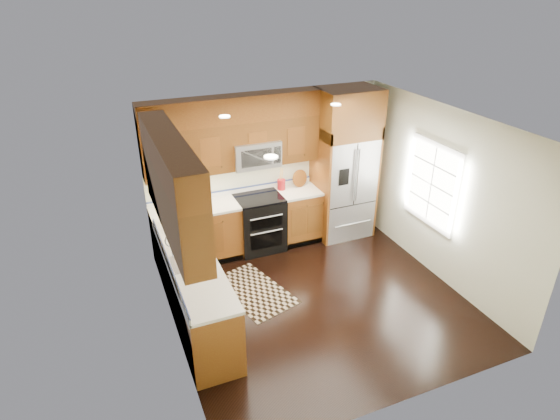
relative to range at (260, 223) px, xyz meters
name	(u,v)px	position (x,y,z in m)	size (l,w,h in m)	color
ground	(316,299)	(0.25, -1.67, -0.47)	(4.00, 4.00, 0.00)	black
wall_back	(266,168)	(0.25, 0.33, 0.83)	(4.00, 0.02, 2.60)	silver
wall_left	(168,250)	(-1.75, -1.67, 0.83)	(0.02, 4.00, 2.60)	silver
wall_right	(441,195)	(2.25, -1.67, 0.83)	(0.02, 4.00, 2.60)	silver
window	(432,184)	(2.23, -1.47, 0.93)	(0.04, 1.10, 1.30)	white
base_cabinets	(215,259)	(-0.98, -0.77, -0.02)	(2.85, 3.00, 0.90)	brown
countertop	(221,226)	(-0.84, -0.65, 0.45)	(2.86, 3.01, 0.04)	white
upper_cabinets	(210,153)	(-0.90, -0.58, 1.56)	(2.85, 3.00, 1.15)	brown
range	(260,223)	(0.00, 0.00, 0.00)	(0.76, 0.67, 0.95)	black
microwave	(255,153)	(0.00, 0.13, 1.19)	(0.76, 0.40, 0.42)	#B2B2B7
refrigerator	(345,165)	(1.55, -0.04, 0.83)	(0.98, 0.75, 2.60)	#B2B2B7
sink_faucet	(188,258)	(-1.48, -1.44, 0.52)	(0.54, 0.44, 0.37)	#B2B2B7
rug	(253,291)	(-0.54, -1.15, -0.46)	(0.78, 1.30, 0.01)	black
knife_block	(196,200)	(-1.04, 0.03, 0.60)	(0.11, 0.16, 0.31)	tan
utensil_crock	(281,182)	(0.47, 0.17, 0.60)	(0.14, 0.14, 0.38)	maroon
cutting_board	(300,186)	(0.81, 0.17, 0.48)	(0.30, 0.30, 0.02)	brown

